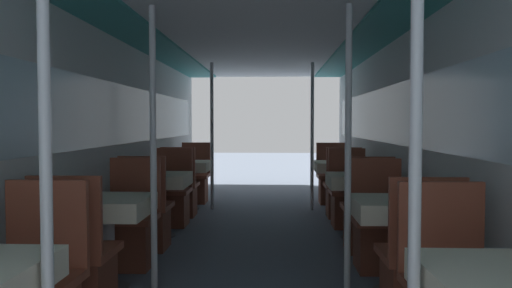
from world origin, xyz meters
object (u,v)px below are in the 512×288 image
at_px(support_pole_left_1, 153,149).
at_px(chair_right_near_1, 418,279).
at_px(dining_table_left_1, 107,212).
at_px(chair_left_near_1, 77,275).
at_px(chair_right_far_2, 349,203).
at_px(chair_right_far_1, 379,236).
at_px(support_pole_right_3, 312,136).
at_px(chair_left_near_3, 180,195).
at_px(support_pole_left_0, 46,172).
at_px(support_pole_left_3, 212,136).
at_px(dining_table_left_3, 188,169).
at_px(dining_table_right_1, 396,214).
at_px(dining_table_right_3, 337,169).
at_px(chair_right_near_3, 342,196).
at_px(chair_left_far_1, 130,234).
at_px(support_pole_right_1, 348,149).
at_px(chair_right_far_3, 332,185).
at_px(chair_right_near_2, 366,223).
at_px(dining_table_right_2, 357,184).
at_px(chair_left_far_3, 194,185).
at_px(support_pole_right_0, 415,174).
at_px(dining_table_left_2, 160,183).
at_px(chair_left_far_2, 171,202).
at_px(chair_left_near_2, 147,221).

xyz_separation_m(support_pole_left_1, chair_right_near_1, (1.84, -0.60, -0.80)).
relative_size(dining_table_left_1, chair_left_near_1, 0.74).
relative_size(chair_left_near_1, chair_right_far_2, 1.00).
height_order(chair_right_far_1, support_pole_right_3, support_pole_right_3).
relative_size(dining_table_left_1, chair_right_near_1, 0.74).
xyz_separation_m(chair_left_near_3, support_pole_right_3, (1.84, 0.60, 0.80)).
distance_m(support_pole_left_0, support_pole_left_3, 5.38).
distance_m(dining_table_left_3, chair_right_far_1, 3.73).
relative_size(support_pole_left_3, dining_table_right_1, 3.05).
bearing_deg(dining_table_right_3, dining_table_right_1, -90.00).
bearing_deg(chair_right_near_3, chair_right_far_1, -90.00).
distance_m(support_pole_left_0, chair_right_near_3, 5.19).
distance_m(chair_left_far_1, support_pole_right_1, 2.09).
relative_size(dining_table_right_3, chair_right_far_3, 0.74).
bearing_deg(dining_table_left_1, chair_left_far_1, 90.00).
height_order(support_pole_left_1, chair_right_near_3, support_pole_left_1).
bearing_deg(chair_right_near_2, dining_table_left_3, 132.72).
bearing_deg(dining_table_left_1, dining_table_right_2, 39.10).
relative_size(dining_table_left_3, chair_right_near_3, 0.74).
distance_m(chair_right_far_2, chair_right_near_3, 0.60).
height_order(chair_left_far_3, chair_right_far_1, same).
distance_m(chair_left_far_3, chair_right_near_2, 3.71).
height_order(support_pole_left_0, chair_left_far_1, support_pole_left_0).
distance_m(support_pole_right_0, dining_table_right_2, 3.64).
relative_size(chair_left_near_1, chair_right_near_3, 1.00).
xyz_separation_m(support_pole_left_3, dining_table_right_2, (1.84, -1.79, -0.48)).
bearing_deg(chair_right_far_2, dining_table_left_2, 15.12).
bearing_deg(dining_table_right_2, dining_table_left_2, 180.00).
relative_size(dining_table_right_1, dining_table_right_3, 1.00).
height_order(support_pole_left_0, dining_table_right_3, support_pole_left_0).
bearing_deg(chair_right_far_2, support_pole_left_1, 52.34).
xyz_separation_m(chair_left_far_2, chair_right_far_3, (2.21, 1.79, 0.00)).
distance_m(chair_left_near_1, chair_right_far_2, 3.71).
bearing_deg(chair_left_near_1, chair_right_near_3, 58.40).
bearing_deg(chair_left_near_1, chair_right_near_2, 39.10).
relative_size(chair_left_far_1, chair_left_near_2, 1.00).
height_order(chair_left_far_1, chair_left_far_2, same).
bearing_deg(dining_table_left_3, chair_right_far_1, -53.57).
bearing_deg(chair_right_far_2, chair_right_near_1, 90.00).
relative_size(chair_left_far_2, chair_right_far_2, 1.00).
xyz_separation_m(dining_table_left_2, chair_left_far_2, (-0.00, 0.60, -0.31)).
height_order(chair_left_near_1, chair_left_near_3, same).
height_order(chair_left_far_1, chair_right_far_1, same).
height_order(dining_table_left_1, dining_table_right_1, same).
relative_size(dining_table_right_2, chair_right_near_3, 0.74).
height_order(chair_left_near_3, chair_right_near_1, same).
bearing_deg(support_pole_left_1, dining_table_left_3, 95.77).
relative_size(chair_left_near_1, dining_table_left_2, 1.35).
relative_size(chair_left_far_1, dining_table_left_2, 1.35).
bearing_deg(dining_table_right_1, support_pole_right_0, -101.42).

